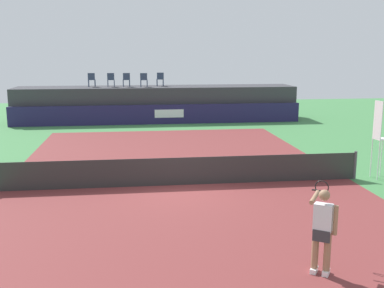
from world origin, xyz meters
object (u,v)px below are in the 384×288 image
(spectator_chair_far_left, at_px, (92,79))
(spectator_chair_far_right, at_px, (160,79))
(net_post_far, at_px, (355,165))
(spectator_chair_right, at_px, (144,79))
(tennis_player, at_px, (322,228))
(spectator_chair_left, at_px, (111,79))
(umpire_chair, at_px, (379,134))
(spectator_chair_center, at_px, (126,79))

(spectator_chair_far_left, bearing_deg, spectator_chair_far_right, 1.29)
(net_post_far, bearing_deg, spectator_chair_far_left, 123.85)
(spectator_chair_right, distance_m, net_post_far, 16.67)
(spectator_chair_far_right, bearing_deg, net_post_far, -69.05)
(spectator_chair_far_right, bearing_deg, tennis_player, -85.04)
(spectator_chair_left, height_order, umpire_chair, spectator_chair_left)
(spectator_chair_right, bearing_deg, spectator_chair_far_left, 172.32)
(spectator_chair_right, bearing_deg, spectator_chair_far_right, 26.89)
(spectator_chair_left, distance_m, net_post_far, 17.92)
(spectator_chair_right, bearing_deg, net_post_far, -64.88)
(umpire_chair, bearing_deg, spectator_chair_left, 122.96)
(spectator_chair_center, xyz_separation_m, spectator_chair_far_right, (2.19, 0.29, 0.00))
(spectator_chair_right, relative_size, tennis_player, 0.50)
(umpire_chair, relative_size, tennis_player, 1.56)
(spectator_chair_right, height_order, spectator_chair_far_right, same)
(spectator_chair_center, relative_size, umpire_chair, 0.32)
(umpire_chair, relative_size, net_post_far, 2.76)
(spectator_chair_center, xyz_separation_m, net_post_far, (8.12, -15.22, -2.19))
(spectator_chair_far_left, height_order, umpire_chair, spectator_chair_far_left)
(spectator_chair_far_left, xyz_separation_m, spectator_chair_center, (2.21, -0.19, 0.00))
(spectator_chair_far_left, xyz_separation_m, spectator_chair_left, (1.23, -0.13, 0.00))
(spectator_chair_right, bearing_deg, spectator_chair_center, 166.94)
(spectator_chair_left, distance_m, spectator_chair_right, 2.12)
(spectator_chair_right, distance_m, spectator_chair_far_right, 1.21)
(umpire_chair, bearing_deg, spectator_chair_far_right, 113.48)
(spectator_chair_far_right, xyz_separation_m, tennis_player, (1.92, -22.16, -1.73))
(spectator_chair_center, relative_size, spectator_chair_right, 1.00)
(spectator_chair_center, relative_size, net_post_far, 0.89)
(umpire_chair, xyz_separation_m, tennis_player, (-4.82, -6.64, -0.63))
(spectator_chair_center, relative_size, spectator_chair_far_right, 1.00)
(spectator_chair_far_left, relative_size, spectator_chair_right, 1.00)
(spectator_chair_far_right, bearing_deg, umpire_chair, -66.52)
(spectator_chair_right, bearing_deg, umpire_chair, -62.43)
(net_post_far, bearing_deg, spectator_chair_right, 115.12)
(spectator_chair_right, xyz_separation_m, spectator_chair_far_right, (1.08, 0.55, 0.00))
(spectator_chair_far_left, height_order, spectator_chair_left, same)
(spectator_chair_far_left, bearing_deg, spectator_chair_right, -7.68)
(spectator_chair_far_right, relative_size, umpire_chair, 0.32)
(spectator_chair_left, xyz_separation_m, net_post_far, (9.11, -15.27, -2.19))
(umpire_chair, bearing_deg, spectator_chair_far_left, 125.84)
(spectator_chair_center, distance_m, net_post_far, 17.39)
(spectator_chair_left, xyz_separation_m, spectator_chair_center, (0.99, -0.06, 0.00))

